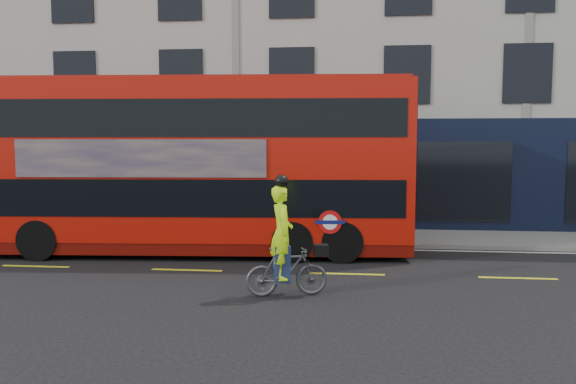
# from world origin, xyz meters

# --- Properties ---
(ground) EXTENTS (120.00, 120.00, 0.00)m
(ground) POSITION_xyz_m (0.00, 0.00, 0.00)
(ground) COLOR black
(ground) RESTS_ON ground
(pavement) EXTENTS (60.00, 3.00, 0.12)m
(pavement) POSITION_xyz_m (0.00, 6.50, 0.06)
(pavement) COLOR slate
(pavement) RESTS_ON ground
(kerb) EXTENTS (60.00, 0.12, 0.13)m
(kerb) POSITION_xyz_m (0.00, 5.00, 0.07)
(kerb) COLOR slate
(kerb) RESTS_ON ground
(building_terrace) EXTENTS (50.00, 10.07, 15.00)m
(building_terrace) POSITION_xyz_m (0.00, 12.94, 7.49)
(building_terrace) COLOR #A3A19A
(building_terrace) RESTS_ON ground
(road_edge_line) EXTENTS (58.00, 0.10, 0.01)m
(road_edge_line) POSITION_xyz_m (0.00, 4.70, 0.00)
(road_edge_line) COLOR silver
(road_edge_line) RESTS_ON ground
(lane_dashes) EXTENTS (58.00, 0.12, 0.01)m
(lane_dashes) POSITION_xyz_m (0.00, 1.50, 0.00)
(lane_dashes) COLOR yellow
(lane_dashes) RESTS_ON ground
(bus) EXTENTS (12.42, 3.61, 4.95)m
(bus) POSITION_xyz_m (-0.38, 3.75, 2.54)
(bus) COLOR #B11107
(bus) RESTS_ON ground
(cyclist) EXTENTS (1.78, 0.89, 2.54)m
(cyclist) POSITION_xyz_m (2.70, -0.57, 0.88)
(cyclist) COLOR #4A4C4F
(cyclist) RESTS_ON ground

